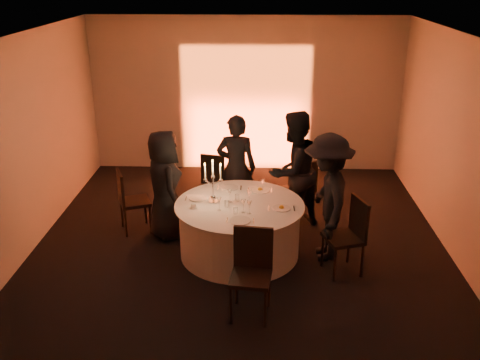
{
  "coord_description": "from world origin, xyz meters",
  "views": [
    {
      "loc": [
        0.24,
        -6.72,
        3.83
      ],
      "look_at": [
        0.0,
        0.2,
        1.05
      ],
      "focal_mm": 40.0,
      "sensor_mm": 36.0,
      "label": 1
    }
  ],
  "objects_px": {
    "guest_right": "(327,198)",
    "candelabra": "(213,188)",
    "chair_back_left": "(215,176)",
    "guest_left": "(164,185)",
    "guest_back_right": "(293,171)",
    "coffee_cup": "(194,206)",
    "chair_back_right": "(301,186)",
    "guest_back_left": "(236,168)",
    "chair_front": "(252,267)",
    "banquet_table": "(240,229)",
    "chair_right": "(350,232)",
    "chair_left": "(129,198)"
  },
  "relations": [
    {
      "from": "chair_back_left",
      "to": "guest_left",
      "type": "relative_size",
      "value": 0.57
    },
    {
      "from": "banquet_table",
      "to": "guest_left",
      "type": "height_order",
      "value": "guest_left"
    },
    {
      "from": "chair_left",
      "to": "guest_back_left",
      "type": "bearing_deg",
      "value": -94.31
    },
    {
      "from": "guest_right",
      "to": "candelabra",
      "type": "xyz_separation_m",
      "value": [
        -1.56,
        0.09,
        0.09
      ]
    },
    {
      "from": "guest_back_left",
      "to": "guest_back_right",
      "type": "xyz_separation_m",
      "value": [
        0.88,
        -0.3,
        0.07
      ]
    },
    {
      "from": "chair_back_right",
      "to": "guest_back_right",
      "type": "bearing_deg",
      "value": 26.28
    },
    {
      "from": "chair_right",
      "to": "coffee_cup",
      "type": "xyz_separation_m",
      "value": [
        -2.08,
        0.28,
        0.21
      ]
    },
    {
      "from": "guest_back_right",
      "to": "guest_right",
      "type": "height_order",
      "value": "guest_back_right"
    },
    {
      "from": "guest_left",
      "to": "guest_back_right",
      "type": "bearing_deg",
      "value": -105.02
    },
    {
      "from": "chair_right",
      "to": "guest_back_left",
      "type": "height_order",
      "value": "guest_back_left"
    },
    {
      "from": "banquet_table",
      "to": "guest_back_right",
      "type": "height_order",
      "value": "guest_back_right"
    },
    {
      "from": "coffee_cup",
      "to": "chair_front",
      "type": "bearing_deg",
      "value": -56.54
    },
    {
      "from": "guest_back_right",
      "to": "coffee_cup",
      "type": "xyz_separation_m",
      "value": [
        -1.4,
        -1.02,
        -0.13
      ]
    },
    {
      "from": "banquet_table",
      "to": "chair_right",
      "type": "relative_size",
      "value": 1.74
    },
    {
      "from": "banquet_table",
      "to": "chair_back_left",
      "type": "xyz_separation_m",
      "value": [
        -0.48,
        1.67,
        0.14
      ]
    },
    {
      "from": "chair_left",
      "to": "chair_front",
      "type": "distance_m",
      "value": 2.76
    },
    {
      "from": "chair_back_right",
      "to": "guest_back_left",
      "type": "height_order",
      "value": "guest_back_left"
    },
    {
      "from": "chair_back_right",
      "to": "candelabra",
      "type": "distance_m",
      "value": 1.79
    },
    {
      "from": "guest_left",
      "to": "guest_back_right",
      "type": "height_order",
      "value": "guest_back_right"
    },
    {
      "from": "banquet_table",
      "to": "chair_back_left",
      "type": "distance_m",
      "value": 1.75
    },
    {
      "from": "chair_left",
      "to": "chair_back_left",
      "type": "relative_size",
      "value": 1.06
    },
    {
      "from": "guest_left",
      "to": "chair_front",
      "type": "bearing_deg",
      "value": -170.5
    },
    {
      "from": "chair_right",
      "to": "guest_right",
      "type": "xyz_separation_m",
      "value": [
        -0.27,
        0.38,
        0.31
      ]
    },
    {
      "from": "guest_back_right",
      "to": "candelabra",
      "type": "bearing_deg",
      "value": -5.76
    },
    {
      "from": "chair_front",
      "to": "candelabra",
      "type": "distance_m",
      "value": 1.57
    },
    {
      "from": "chair_back_left",
      "to": "chair_back_right",
      "type": "height_order",
      "value": "chair_back_right"
    },
    {
      "from": "chair_back_right",
      "to": "guest_back_left",
      "type": "distance_m",
      "value": 1.09
    },
    {
      "from": "chair_front",
      "to": "guest_right",
      "type": "distance_m",
      "value": 1.69
    },
    {
      "from": "guest_left",
      "to": "chair_back_right",
      "type": "bearing_deg",
      "value": -97.72
    },
    {
      "from": "guest_back_right",
      "to": "coffee_cup",
      "type": "distance_m",
      "value": 1.74
    },
    {
      "from": "guest_back_right",
      "to": "candelabra",
      "type": "distance_m",
      "value": 1.42
    },
    {
      "from": "chair_back_left",
      "to": "guest_back_left",
      "type": "bearing_deg",
      "value": 142.6
    },
    {
      "from": "guest_back_left",
      "to": "coffee_cup",
      "type": "relative_size",
      "value": 15.71
    },
    {
      "from": "chair_front",
      "to": "chair_back_left",
      "type": "bearing_deg",
      "value": 109.44
    },
    {
      "from": "banquet_table",
      "to": "chair_back_left",
      "type": "bearing_deg",
      "value": 105.94
    },
    {
      "from": "banquet_table",
      "to": "candelabra",
      "type": "height_order",
      "value": "candelabra"
    },
    {
      "from": "guest_right",
      "to": "candelabra",
      "type": "relative_size",
      "value": 2.82
    },
    {
      "from": "chair_back_right",
      "to": "candelabra",
      "type": "relative_size",
      "value": 1.55
    },
    {
      "from": "coffee_cup",
      "to": "chair_left",
      "type": "bearing_deg",
      "value": 144.06
    },
    {
      "from": "candelabra",
      "to": "guest_back_left",
      "type": "bearing_deg",
      "value": 76.44
    },
    {
      "from": "coffee_cup",
      "to": "guest_back_right",
      "type": "bearing_deg",
      "value": 36.12
    },
    {
      "from": "chair_back_right",
      "to": "chair_front",
      "type": "bearing_deg",
      "value": 37.9
    },
    {
      "from": "chair_left",
      "to": "coffee_cup",
      "type": "height_order",
      "value": "chair_left"
    },
    {
      "from": "chair_back_left",
      "to": "guest_left",
      "type": "height_order",
      "value": "guest_left"
    },
    {
      "from": "guest_right",
      "to": "chair_left",
      "type": "bearing_deg",
      "value": -104.99
    },
    {
      "from": "guest_back_left",
      "to": "candelabra",
      "type": "distance_m",
      "value": 1.17
    },
    {
      "from": "guest_back_right",
      "to": "banquet_table",
      "type": "bearing_deg",
      "value": 6.81
    },
    {
      "from": "guest_right",
      "to": "candelabra",
      "type": "distance_m",
      "value": 1.57
    },
    {
      "from": "guest_back_right",
      "to": "coffee_cup",
      "type": "relative_size",
      "value": 16.98
    },
    {
      "from": "chair_back_left",
      "to": "guest_right",
      "type": "bearing_deg",
      "value": 149.07
    }
  ]
}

